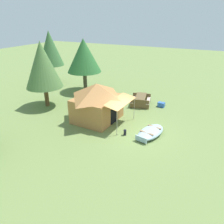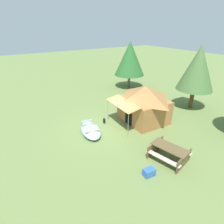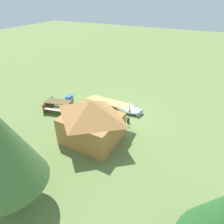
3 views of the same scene
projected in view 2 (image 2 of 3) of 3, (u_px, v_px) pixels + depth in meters
ground_plane at (107, 128)px, 12.49m from camera, size 80.00×80.00×0.00m
beached_rowboat at (91, 130)px, 11.83m from camera, size 2.56×1.66×0.42m
canvas_cabin_tent at (144, 103)px, 12.92m from camera, size 3.41×3.86×2.63m
picnic_table at (169, 152)px, 9.41m from camera, size 2.13×1.89×0.76m
cooler_box at (149, 172)px, 8.49m from camera, size 0.40×0.57×0.37m
fuel_can at (104, 121)px, 13.04m from camera, size 0.22×0.22×0.35m
pine_tree_back_left at (130, 58)px, 19.32m from camera, size 3.18×3.18×4.87m
pine_tree_side at (198, 68)px, 14.17m from camera, size 2.84×2.84×5.08m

